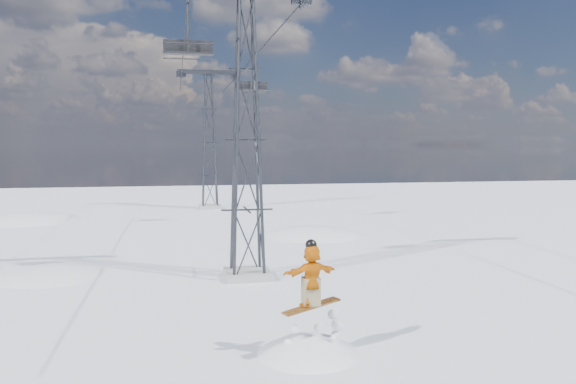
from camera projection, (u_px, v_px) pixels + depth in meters
The scene contains 7 objects.
ground at pixel (255, 351), 14.48m from camera, with size 120.00×120.00×0.00m, color white.
snow_terrain at pixel (134, 383), 35.11m from camera, with size 39.00×37.00×22.00m.
lift_tower_near at pixel (247, 141), 21.99m from camera, with size 5.20×1.80×11.43m.
lift_tower_far at pixel (209, 143), 46.42m from camera, with size 5.20×1.80×11.43m.
haul_cables at pixel (222, 50), 32.78m from camera, with size 4.46×51.00×0.06m.
lift_chair_near at pixel (188, 48), 21.34m from camera, with size 1.89×0.54×2.34m.
lift_chair_mid at pixel (253, 87), 35.84m from camera, with size 1.83×0.53×2.27m.
Camera 1 is at (-1.93, -13.97, 5.32)m, focal length 35.00 mm.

